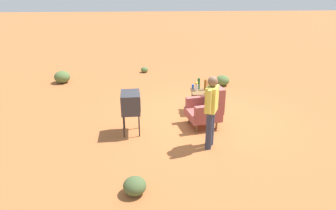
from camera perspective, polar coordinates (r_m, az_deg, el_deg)
name	(u,v)px	position (r m, az deg, el deg)	size (l,w,h in m)	color
ground_plane	(199,121)	(8.16, 5.85, -3.00)	(60.00, 60.00, 0.00)	#AD6033
armchair	(207,107)	(7.75, 7.27, -0.44)	(0.91, 0.92, 1.06)	brown
side_table	(201,94)	(8.57, 6.21, 2.02)	(0.56, 0.56, 0.61)	black
tv_on_stand	(131,103)	(7.27, -6.96, 0.41)	(0.62, 0.48, 1.03)	black
person_standing	(211,108)	(6.60, 8.05, -0.52)	(0.53, 0.35, 1.64)	#2D3347
bottle_short_clear	(208,90)	(8.38, 7.54, 2.83)	(0.06, 0.06, 0.20)	silver
bottle_tall_amber	(205,85)	(8.61, 6.95, 3.75)	(0.07, 0.07, 0.30)	brown
bottle_wine_green	(199,84)	(8.66, 5.72, 3.97)	(0.07, 0.07, 0.32)	#1E5623
soda_can_blue	(193,87)	(8.71, 4.64, 3.44)	(0.07, 0.07, 0.12)	blue
flower_vase	(196,86)	(8.52, 5.31, 3.60)	(0.15, 0.10, 0.27)	silver
shrub_near	(135,186)	(5.52, -6.20, -14.72)	(0.41, 0.41, 0.32)	#475B33
shrub_mid	(144,70)	(12.44, -4.40, 6.57)	(0.29, 0.29, 0.22)	#516B38
shrub_far	(223,80)	(10.98, 10.11, 4.53)	(0.47, 0.47, 0.37)	#516B38
shrub_lone	(62,77)	(11.74, -19.08, 4.97)	(0.56, 0.56, 0.43)	#516B38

